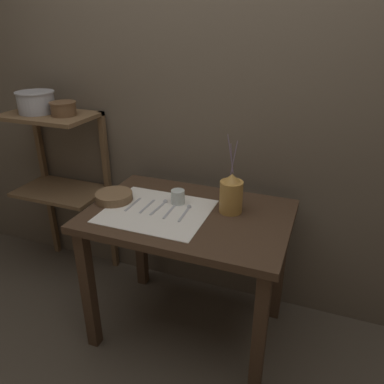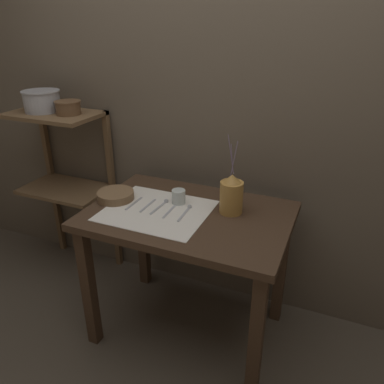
# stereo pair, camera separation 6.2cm
# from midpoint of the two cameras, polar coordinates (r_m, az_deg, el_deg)

# --- Properties ---
(ground_plane) EXTENTS (12.00, 12.00, 0.00)m
(ground_plane) POSITION_cam_midpoint_polar(r_m,az_deg,el_deg) (2.40, -1.28, -19.96)
(ground_plane) COLOR brown
(stone_wall_back) EXTENTS (7.00, 0.06, 2.40)m
(stone_wall_back) POSITION_cam_midpoint_polar(r_m,az_deg,el_deg) (2.20, 3.08, 11.87)
(stone_wall_back) COLOR brown
(stone_wall_back) RESTS_ON ground_plane
(wooden_table) EXTENTS (1.04, 0.71, 0.79)m
(wooden_table) POSITION_cam_midpoint_polar(r_m,az_deg,el_deg) (1.99, -1.46, -6.33)
(wooden_table) COLOR #422D1E
(wooden_table) RESTS_ON ground_plane
(wooden_shelf_unit) EXTENTS (0.57, 0.36, 1.16)m
(wooden_shelf_unit) POSITION_cam_midpoint_polar(r_m,az_deg,el_deg) (2.64, -20.04, 4.04)
(wooden_shelf_unit) COLOR brown
(wooden_shelf_unit) RESTS_ON ground_plane
(linen_cloth) EXTENTS (0.53, 0.46, 0.00)m
(linen_cloth) POSITION_cam_midpoint_polar(r_m,az_deg,el_deg) (1.95, -6.31, -2.90)
(linen_cloth) COLOR white
(linen_cloth) RESTS_ON wooden_table
(pitcher_with_flowers) EXTENTS (0.12, 0.12, 0.41)m
(pitcher_with_flowers) POSITION_cam_midpoint_polar(r_m,az_deg,el_deg) (1.90, 5.07, -0.38)
(pitcher_with_flowers) COLOR #B7843D
(pitcher_with_flowers) RESTS_ON wooden_table
(wooden_bowl) EXTENTS (0.20, 0.20, 0.05)m
(wooden_bowl) POSITION_cam_midpoint_polar(r_m,az_deg,el_deg) (2.09, -12.62, -0.72)
(wooden_bowl) COLOR brown
(wooden_bowl) RESTS_ON wooden_table
(glass_tumbler_near) EXTENTS (0.07, 0.07, 0.08)m
(glass_tumbler_near) POSITION_cam_midpoint_polar(r_m,az_deg,el_deg) (2.00, -3.05, -0.75)
(glass_tumbler_near) COLOR silver
(glass_tumbler_near) RESTS_ON wooden_table
(knife_center) EXTENTS (0.02, 0.16, 0.00)m
(knife_center) POSITION_cam_midpoint_polar(r_m,az_deg,el_deg) (2.03, -9.85, -1.88)
(knife_center) COLOR #A8A8AD
(knife_center) RESTS_ON wooden_table
(fork_inner) EXTENTS (0.01, 0.16, 0.00)m
(fork_inner) POSITION_cam_midpoint_polar(r_m,az_deg,el_deg) (2.00, -7.74, -2.18)
(fork_inner) COLOR #A8A8AD
(fork_inner) RESTS_ON wooden_table
(spoon_outer) EXTENTS (0.03, 0.17, 0.02)m
(spoon_outer) POSITION_cam_midpoint_polar(r_m,az_deg,el_deg) (2.01, -5.36, -1.83)
(spoon_outer) COLOR #A8A8AD
(spoon_outer) RESTS_ON wooden_table
(fork_outer) EXTENTS (0.02, 0.16, 0.00)m
(fork_outer) POSITION_cam_midpoint_polar(r_m,az_deg,el_deg) (1.93, -4.35, -2.97)
(fork_outer) COLOR #A8A8AD
(fork_outer) RESTS_ON wooden_table
(spoon_inner) EXTENTS (0.03, 0.17, 0.02)m
(spoon_inner) POSITION_cam_midpoint_polar(r_m,az_deg,el_deg) (1.95, -1.61, -2.67)
(spoon_inner) COLOR #A8A8AD
(spoon_inner) RESTS_ON wooden_table
(metal_pot_large) EXTENTS (0.23, 0.23, 0.13)m
(metal_pot_large) POSITION_cam_midpoint_polar(r_m,az_deg,el_deg) (2.56, -23.34, 12.54)
(metal_pot_large) COLOR #A8A8AD
(metal_pot_large) RESTS_ON wooden_shelf_unit
(metal_pot_small) EXTENTS (0.16, 0.16, 0.08)m
(metal_pot_small) POSITION_cam_midpoint_polar(r_m,az_deg,el_deg) (2.43, -19.73, 11.95)
(metal_pot_small) COLOR brown
(metal_pot_small) RESTS_ON wooden_shelf_unit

